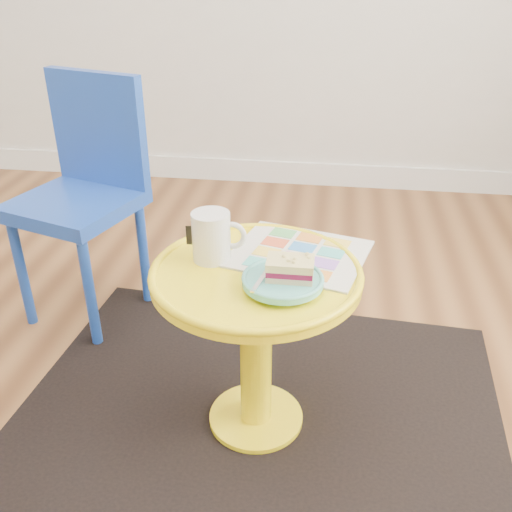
# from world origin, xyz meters

# --- Properties ---
(floor) EXTENTS (4.00, 4.00, 0.00)m
(floor) POSITION_xyz_m (0.00, 0.00, 0.00)
(floor) COLOR brown
(floor) RESTS_ON ground
(rug) EXTENTS (1.37, 1.19, 0.01)m
(rug) POSITION_xyz_m (0.58, 0.22, 0.00)
(rug) COLOR black
(rug) RESTS_ON ground
(side_table) EXTENTS (0.49, 0.49, 0.47)m
(side_table) POSITION_xyz_m (0.58, 0.22, 0.34)
(side_table) COLOR yellow
(side_table) RESTS_ON ground
(chair) EXTENTS (0.44, 0.44, 0.79)m
(chair) POSITION_xyz_m (-0.05, 0.72, 0.46)
(chair) COLOR #1A43AE
(chair) RESTS_ON ground
(newspaper) EXTENTS (0.37, 0.34, 0.01)m
(newspaper) POSITION_xyz_m (0.67, 0.31, 0.47)
(newspaper) COLOR silver
(newspaper) RESTS_ON side_table
(mug) EXTENTS (0.13, 0.09, 0.12)m
(mug) POSITION_xyz_m (0.47, 0.26, 0.53)
(mug) COLOR silver
(mug) RESTS_ON side_table
(plate) EXTENTS (0.18, 0.18, 0.02)m
(plate) POSITION_xyz_m (0.65, 0.15, 0.49)
(plate) COLOR #58BAAF
(plate) RESTS_ON newspaper
(cake_slice) EXTENTS (0.10, 0.07, 0.04)m
(cake_slice) POSITION_xyz_m (0.66, 0.16, 0.52)
(cake_slice) COLOR #D3BC8C
(cake_slice) RESTS_ON plate
(fork) EXTENTS (0.04, 0.14, 0.00)m
(fork) POSITION_xyz_m (0.61, 0.16, 0.49)
(fork) COLOR silver
(fork) RESTS_ON plate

